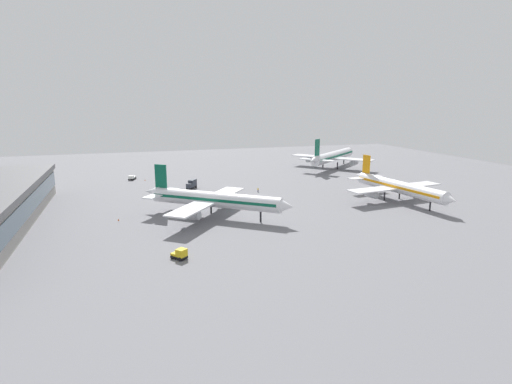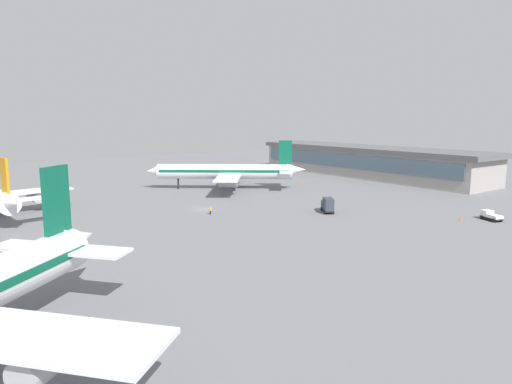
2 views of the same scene
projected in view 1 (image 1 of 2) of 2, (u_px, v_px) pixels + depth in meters
ground at (259, 196)px, 143.88m from camera, size 288.00×288.00×0.00m
airplane_at_gate at (213, 199)px, 116.43m from camera, size 33.72×39.06×14.19m
airplane_taxiing at (333, 156)px, 203.65m from camera, size 37.67×42.19×15.53m
airplane_distant at (398, 187)px, 135.00m from camera, size 44.12×35.64×13.44m
baggage_tug at (180, 254)px, 86.03m from camera, size 3.75×3.63×2.30m
pushback_tractor at (132, 177)px, 173.18m from camera, size 4.79×3.41×1.90m
catering_truck at (192, 184)px, 155.63m from camera, size 5.69×4.73×3.30m
ground_crew_worker at (258, 190)px, 149.55m from camera, size 0.54×0.54×1.67m
safety_cone_near_gate at (145, 180)px, 171.54m from camera, size 0.44×0.44×0.60m
safety_cone_mid_apron at (119, 220)px, 113.87m from camera, size 0.44×0.44×0.60m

